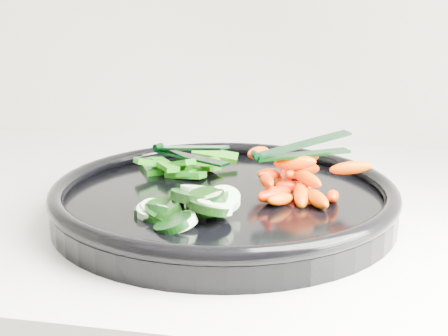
# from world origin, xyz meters

# --- Properties ---
(veggie_tray) EXTENTS (0.44, 0.44, 0.04)m
(veggie_tray) POSITION_xyz_m (0.13, 1.64, 0.95)
(veggie_tray) COLOR black
(veggie_tray) RESTS_ON counter
(cucumber_pile) EXTENTS (0.12, 0.12, 0.04)m
(cucumber_pile) POSITION_xyz_m (0.11, 1.57, 0.96)
(cucumber_pile) COLOR black
(cucumber_pile) RESTS_ON veggie_tray
(carrot_pile) EXTENTS (0.14, 0.15, 0.05)m
(carrot_pile) POSITION_xyz_m (0.21, 1.66, 0.97)
(carrot_pile) COLOR #EE5400
(carrot_pile) RESTS_ON veggie_tray
(pepper_pile) EXTENTS (0.12, 0.09, 0.03)m
(pepper_pile) POSITION_xyz_m (0.07, 1.71, 0.96)
(pepper_pile) COLOR #0F6009
(pepper_pile) RESTS_ON veggie_tray
(tong_carrot) EXTENTS (0.10, 0.07, 0.02)m
(tong_carrot) POSITION_xyz_m (0.21, 1.66, 1.00)
(tong_carrot) COLOR black
(tong_carrot) RESTS_ON carrot_pile
(tong_pepper) EXTENTS (0.11, 0.07, 0.02)m
(tong_pepper) POSITION_xyz_m (0.07, 1.72, 0.98)
(tong_pepper) COLOR black
(tong_pepper) RESTS_ON pepper_pile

